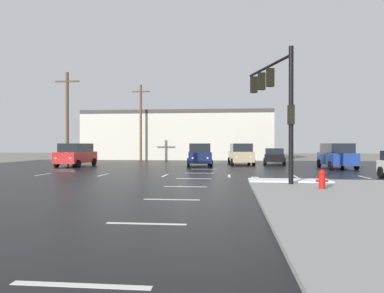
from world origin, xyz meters
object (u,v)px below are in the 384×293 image
(suv_navy, at_px, (199,154))
(utility_pole_far, at_px, (67,117))
(utility_pole_distant, at_px, (141,121))
(traffic_signal_mast, at_px, (276,94))
(fire_hydrant, at_px, (322,179))
(suv_blue, at_px, (337,155))
(sedan_black, at_px, (274,156))
(suv_red, at_px, (76,154))
(suv_tan, at_px, (241,154))

(suv_navy, height_order, utility_pole_far, utility_pole_far)
(utility_pole_distant, bearing_deg, suv_navy, -53.63)
(traffic_signal_mast, distance_m, fire_hydrant, 5.45)
(utility_pole_far, xyz_separation_m, utility_pole_distant, (3.64, 12.35, 0.41))
(traffic_signal_mast, relative_size, fire_hydrant, 8.02)
(fire_hydrant, height_order, suv_blue, suv_blue)
(fire_hydrant, relative_size, sedan_black, 0.17)
(traffic_signal_mast, bearing_deg, sedan_black, -23.71)
(utility_pole_far, bearing_deg, suv_red, 1.96)
(utility_pole_distant, bearing_deg, suv_tan, -35.43)
(suv_blue, distance_m, sedan_black, 7.02)
(suv_tan, distance_m, sedan_black, 3.40)
(utility_pole_distant, bearing_deg, utility_pole_far, -106.43)
(suv_navy, xyz_separation_m, suv_red, (-10.84, -1.46, 0.00))
(suv_red, height_order, sedan_black, suv_red)
(suv_tan, relative_size, suv_navy, 0.99)
(suv_blue, distance_m, suv_navy, 11.54)
(suv_tan, distance_m, utility_pole_distant, 14.93)
(traffic_signal_mast, height_order, fire_hydrant, traffic_signal_mast)
(sedan_black, bearing_deg, utility_pole_far, 111.41)
(fire_hydrant, relative_size, utility_pole_distant, 0.09)
(traffic_signal_mast, relative_size, suv_navy, 1.27)
(fire_hydrant, xyz_separation_m, suv_red, (-17.36, 15.89, 0.55))
(sedan_black, bearing_deg, utility_pole_distant, 70.36)
(fire_hydrant, relative_size, suv_red, 0.16)
(suv_blue, relative_size, sedan_black, 1.04)
(traffic_signal_mast, distance_m, suv_blue, 13.81)
(traffic_signal_mast, height_order, suv_tan, traffic_signal_mast)
(suv_blue, height_order, utility_pole_far, utility_pole_far)
(utility_pole_far, bearing_deg, utility_pole_distant, 73.57)
(suv_blue, xyz_separation_m, utility_pole_distant, (-19.34, 13.00, 3.71))
(traffic_signal_mast, bearing_deg, suv_blue, -45.21)
(suv_navy, bearing_deg, suv_blue, 72.62)
(suv_red, distance_m, utility_pole_distant, 13.18)
(suv_navy, bearing_deg, fire_hydrant, 13.85)
(suv_tan, height_order, utility_pole_distant, utility_pole_distant)
(sedan_black, distance_m, utility_pole_far, 19.64)
(fire_hydrant, relative_size, suv_tan, 0.16)
(sedan_black, bearing_deg, suv_blue, -135.52)
(suv_tan, bearing_deg, sedan_black, 100.96)
(utility_pole_distant, bearing_deg, traffic_signal_mast, -62.24)
(suv_red, distance_m, sedan_black, 18.53)
(suv_red, bearing_deg, utility_pole_distant, 169.34)
(suv_tan, xyz_separation_m, utility_pole_far, (-15.43, -3.97, 3.30))
(suv_navy, distance_m, sedan_black, 7.83)
(fire_hydrant, distance_m, utility_pole_far, 24.42)
(utility_pole_far, distance_m, utility_pole_distant, 12.88)
(suv_tan, bearing_deg, suv_red, -79.94)
(traffic_signal_mast, relative_size, suv_red, 1.30)
(traffic_signal_mast, bearing_deg, fire_hydrant, -173.89)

